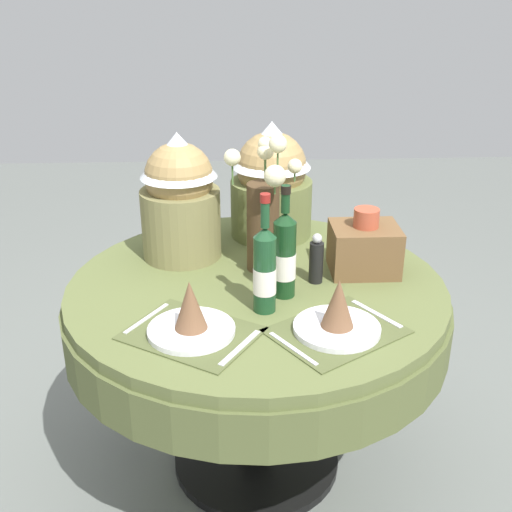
{
  "coord_description": "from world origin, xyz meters",
  "views": [
    {
      "loc": [
        -0.09,
        -1.8,
        1.63
      ],
      "look_at": [
        0.0,
        0.03,
        0.8
      ],
      "focal_mm": 44.66,
      "sensor_mm": 36.0,
      "label": 1
    }
  ],
  "objects_px": {
    "place_setting_right": "(337,317)",
    "wine_bottle_centre": "(265,269)",
    "gift_tub_back_left": "(180,192)",
    "gift_tub_back_centre": "(271,177)",
    "wine_bottle_left": "(284,255)",
    "dining_table": "(256,317)",
    "place_setting_left": "(191,319)",
    "woven_basket_side_right": "(364,247)",
    "flower_vase": "(264,212)",
    "pepper_mill": "(316,260)"
  },
  "relations": [
    {
      "from": "place_setting_left",
      "to": "place_setting_right",
      "type": "bearing_deg",
      "value": -1.16
    },
    {
      "from": "dining_table",
      "to": "woven_basket_side_right",
      "type": "height_order",
      "value": "woven_basket_side_right"
    },
    {
      "from": "wine_bottle_centre",
      "to": "pepper_mill",
      "type": "relative_size",
      "value": 2.16
    },
    {
      "from": "dining_table",
      "to": "place_setting_right",
      "type": "xyz_separation_m",
      "value": [
        0.21,
        -0.31,
        0.17
      ]
    },
    {
      "from": "gift_tub_back_centre",
      "to": "woven_basket_side_right",
      "type": "xyz_separation_m",
      "value": [
        0.28,
        -0.33,
        -0.14
      ]
    },
    {
      "from": "pepper_mill",
      "to": "flower_vase",
      "type": "bearing_deg",
      "value": 148.37
    },
    {
      "from": "place_setting_left",
      "to": "wine_bottle_centre",
      "type": "height_order",
      "value": "wine_bottle_centre"
    },
    {
      "from": "place_setting_left",
      "to": "wine_bottle_left",
      "type": "xyz_separation_m",
      "value": [
        0.27,
        0.22,
        0.09
      ]
    },
    {
      "from": "gift_tub_back_left",
      "to": "gift_tub_back_centre",
      "type": "xyz_separation_m",
      "value": [
        0.32,
        0.18,
        -0.01
      ]
    },
    {
      "from": "place_setting_right",
      "to": "flower_vase",
      "type": "height_order",
      "value": "flower_vase"
    },
    {
      "from": "gift_tub_back_left",
      "to": "gift_tub_back_centre",
      "type": "height_order",
      "value": "gift_tub_back_left"
    },
    {
      "from": "dining_table",
      "to": "place_setting_left",
      "type": "distance_m",
      "value": 0.4
    },
    {
      "from": "gift_tub_back_left",
      "to": "woven_basket_side_right",
      "type": "xyz_separation_m",
      "value": [
        0.6,
        -0.16,
        -0.14
      ]
    },
    {
      "from": "pepper_mill",
      "to": "woven_basket_side_right",
      "type": "xyz_separation_m",
      "value": [
        0.17,
        0.07,
        0.01
      ]
    },
    {
      "from": "dining_table",
      "to": "pepper_mill",
      "type": "bearing_deg",
      "value": 1.32
    },
    {
      "from": "wine_bottle_left",
      "to": "gift_tub_back_centre",
      "type": "distance_m",
      "value": 0.5
    },
    {
      "from": "flower_vase",
      "to": "woven_basket_side_right",
      "type": "xyz_separation_m",
      "value": [
        0.32,
        -0.03,
        -0.12
      ]
    },
    {
      "from": "wine_bottle_centre",
      "to": "gift_tub_back_centre",
      "type": "relative_size",
      "value": 0.84
    },
    {
      "from": "place_setting_right",
      "to": "wine_bottle_left",
      "type": "distance_m",
      "value": 0.27
    },
    {
      "from": "gift_tub_back_centre",
      "to": "wine_bottle_centre",
      "type": "bearing_deg",
      "value": -95.79
    },
    {
      "from": "place_setting_right",
      "to": "wine_bottle_centre",
      "type": "bearing_deg",
      "value": 145.0
    },
    {
      "from": "wine_bottle_centre",
      "to": "flower_vase",
      "type": "bearing_deg",
      "value": 86.96
    },
    {
      "from": "flower_vase",
      "to": "gift_tub_back_centre",
      "type": "height_order",
      "value": "flower_vase"
    },
    {
      "from": "dining_table",
      "to": "flower_vase",
      "type": "bearing_deg",
      "value": 73.74
    },
    {
      "from": "wine_bottle_centre",
      "to": "dining_table",
      "type": "bearing_deg",
      "value": 94.83
    },
    {
      "from": "pepper_mill",
      "to": "wine_bottle_left",
      "type": "bearing_deg",
      "value": -140.68
    },
    {
      "from": "gift_tub_back_centre",
      "to": "place_setting_right",
      "type": "bearing_deg",
      "value": -79.65
    },
    {
      "from": "place_setting_right",
      "to": "dining_table",
      "type": "bearing_deg",
      "value": 123.5
    },
    {
      "from": "flower_vase",
      "to": "woven_basket_side_right",
      "type": "bearing_deg",
      "value": -4.97
    },
    {
      "from": "place_setting_left",
      "to": "woven_basket_side_right",
      "type": "height_order",
      "value": "woven_basket_side_right"
    },
    {
      "from": "place_setting_right",
      "to": "gift_tub_back_left",
      "type": "height_order",
      "value": "gift_tub_back_left"
    },
    {
      "from": "place_setting_left",
      "to": "wine_bottle_left",
      "type": "bearing_deg",
      "value": 38.65
    },
    {
      "from": "wine_bottle_left",
      "to": "gift_tub_back_centre",
      "type": "height_order",
      "value": "gift_tub_back_centre"
    },
    {
      "from": "wine_bottle_left",
      "to": "woven_basket_side_right",
      "type": "bearing_deg",
      "value": 29.94
    },
    {
      "from": "place_setting_right",
      "to": "wine_bottle_centre",
      "type": "distance_m",
      "value": 0.25
    },
    {
      "from": "wine_bottle_left",
      "to": "woven_basket_side_right",
      "type": "xyz_separation_m",
      "value": [
        0.28,
        0.16,
        -0.05
      ]
    },
    {
      "from": "wine_bottle_centre",
      "to": "woven_basket_side_right",
      "type": "xyz_separation_m",
      "value": [
        0.34,
        0.25,
        -0.05
      ]
    },
    {
      "from": "flower_vase",
      "to": "dining_table",
      "type": "bearing_deg",
      "value": -106.26
    },
    {
      "from": "wine_bottle_centre",
      "to": "pepper_mill",
      "type": "bearing_deg",
      "value": 46.28
    },
    {
      "from": "gift_tub_back_left",
      "to": "gift_tub_back_centre",
      "type": "distance_m",
      "value": 0.37
    },
    {
      "from": "flower_vase",
      "to": "wine_bottle_centre",
      "type": "xyz_separation_m",
      "value": [
        -0.01,
        -0.28,
        -0.07
      ]
    },
    {
      "from": "gift_tub_back_left",
      "to": "woven_basket_side_right",
      "type": "distance_m",
      "value": 0.64
    },
    {
      "from": "gift_tub_back_left",
      "to": "woven_basket_side_right",
      "type": "relative_size",
      "value": 1.99
    },
    {
      "from": "wine_bottle_centre",
      "to": "wine_bottle_left",
      "type": "bearing_deg",
      "value": 55.02
    },
    {
      "from": "wine_bottle_left",
      "to": "gift_tub_back_left",
      "type": "relative_size",
      "value": 0.81
    },
    {
      "from": "dining_table",
      "to": "place_setting_right",
      "type": "bearing_deg",
      "value": -56.5
    },
    {
      "from": "place_setting_right",
      "to": "gift_tub_back_centre",
      "type": "xyz_separation_m",
      "value": [
        -0.13,
        0.72,
        0.18
      ]
    },
    {
      "from": "wine_bottle_centre",
      "to": "gift_tub_back_centre",
      "type": "xyz_separation_m",
      "value": [
        0.06,
        0.58,
        0.09
      ]
    },
    {
      "from": "wine_bottle_centre",
      "to": "gift_tub_back_left",
      "type": "xyz_separation_m",
      "value": [
        -0.26,
        0.41,
        0.1
      ]
    },
    {
      "from": "flower_vase",
      "to": "pepper_mill",
      "type": "bearing_deg",
      "value": -31.63
    }
  ]
}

